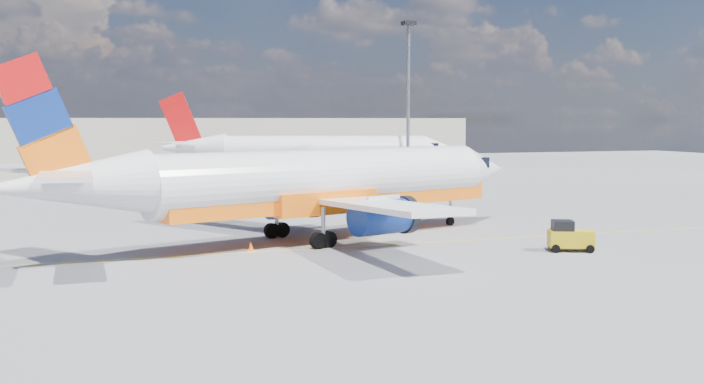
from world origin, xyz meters
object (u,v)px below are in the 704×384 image
object	(u,v)px
main_jet	(313,183)
gse_tug	(569,237)
second_jet	(316,153)
traffic_cone	(251,247)

from	to	relation	value
main_jet	gse_tug	distance (m)	16.21
second_jet	traffic_cone	world-z (taller)	second_jet
main_jet	second_jet	world-z (taller)	main_jet
main_jet	gse_tug	xyz separation A→B (m)	(13.41, -8.63, -2.89)
second_jet	traffic_cone	distance (m)	50.15
second_jet	gse_tug	size ratio (longest dim) A/B	12.59
gse_tug	main_jet	bearing A→B (deg)	170.29
second_jet	traffic_cone	bearing A→B (deg)	-92.53
main_jet	second_jet	xyz separation A→B (m)	(13.04, 44.22, -0.04)
main_jet	gse_tug	world-z (taller)	main_jet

